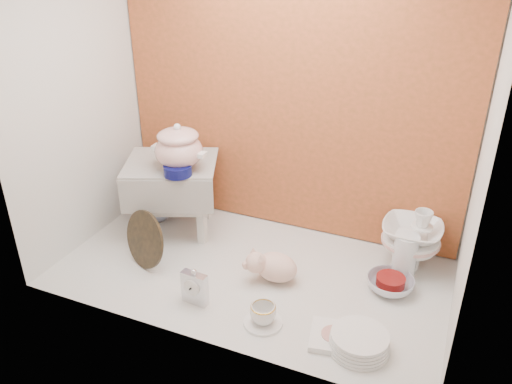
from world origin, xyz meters
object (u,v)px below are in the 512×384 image
step_stool (174,196)px  soup_tureen (179,146)px  crystal_bowl (390,284)px  porcelain_tower (411,238)px  floral_platter (176,174)px  dinner_plate_stack (359,342)px  blue_white_vase (155,199)px  mantel_clock (195,286)px  plush_pig (276,267)px  gold_rim_teacup (263,314)px

step_stool → soup_tureen: bearing=-54.1°
crystal_bowl → porcelain_tower: size_ratio=0.66×
floral_platter → crystal_bowl: size_ratio=1.93×
dinner_plate_stack → porcelain_tower: bearing=82.2°
blue_white_vase → porcelain_tower: bearing=3.2°
soup_tureen → mantel_clock: size_ratio=1.60×
step_stool → crystal_bowl: step_stool is taller
blue_white_vase → plush_pig: bearing=-18.4°
mantel_clock → step_stool: bearing=133.9°
soup_tureen → porcelain_tower: 1.19m
step_stool → dinner_plate_stack: size_ratio=1.90×
step_stool → blue_white_vase: 0.20m
soup_tureen → gold_rim_teacup: size_ratio=2.56×
porcelain_tower → blue_white_vase: bearing=-176.8°
plush_pig → crystal_bowl: size_ratio=1.20×
floral_platter → mantel_clock: size_ratio=2.37×
blue_white_vase → plush_pig: 0.88m
gold_rim_teacup → dinner_plate_stack: (0.40, 0.01, -0.02)m
soup_tureen → gold_rim_teacup: bearing=-35.9°
step_stool → soup_tureen: size_ratio=1.66×
soup_tureen → blue_white_vase: bearing=155.6°
floral_platter → soup_tureen: bearing=-53.4°
gold_rim_teacup → plush_pig: bearing=101.0°
blue_white_vase → mantel_clock: 0.80m
plush_pig → gold_rim_teacup: size_ratio=2.36×
step_stool → gold_rim_teacup: size_ratio=4.25×
step_stool → dinner_plate_stack: bearing=-46.7°
dinner_plate_stack → crystal_bowl: size_ratio=1.14×
soup_tureen → dinner_plate_stack: (1.03, -0.45, -0.48)m
step_stool → plush_pig: bearing=-40.5°
soup_tureen → blue_white_vase: soup_tureen is taller
blue_white_vase → plush_pig: (0.83, -0.28, -0.04)m
step_stool → blue_white_vase: bearing=136.9°
gold_rim_teacup → porcelain_tower: porcelain_tower is taller
step_stool → porcelain_tower: size_ratio=1.44×
blue_white_vase → dinner_plate_stack: blue_white_vase is taller
soup_tureen → gold_rim_teacup: 0.91m
mantel_clock → crystal_bowl: size_ratio=0.82×
floral_platter → crystal_bowl: floral_platter is taller
soup_tureen → blue_white_vase: 0.49m
porcelain_tower → step_stool: bearing=-173.4°
blue_white_vase → gold_rim_teacup: (0.89, -0.57, -0.06)m
blue_white_vase → porcelain_tower: size_ratio=0.73×
blue_white_vase → crystal_bowl: size_ratio=1.11×
mantel_clock → dinner_plate_stack: mantel_clock is taller
step_stool → soup_tureen: soup_tureen is taller
mantel_clock → plush_pig: bearing=52.6°
floral_platter → crystal_bowl: 1.35m
floral_platter → gold_rim_teacup: floral_platter is taller
soup_tureen → step_stool: bearing=148.5°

